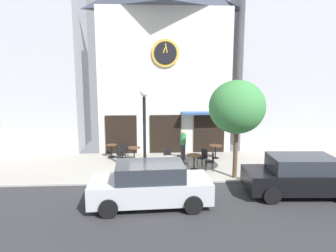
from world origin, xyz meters
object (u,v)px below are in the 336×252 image
(street_lamp, at_px, (145,132))
(cafe_chair_by_entrance, at_px, (211,160))
(street_tree, at_px, (237,107))
(cafe_chair_mid_row, at_px, (182,162))
(cafe_chair_right_end, at_px, (168,157))
(cafe_chair_curbside, at_px, (120,154))
(cafe_table_near_door, at_px, (134,151))
(parked_car_black, at_px, (301,176))
(cafe_table_center_left, at_px, (194,159))
(pedestrian_green, at_px, (183,144))
(parked_car_silver, at_px, (150,185))
(cafe_table_rightmost, at_px, (112,149))
(cafe_chair_near_tree, at_px, (126,147))
(cafe_chair_under_awning, at_px, (122,150))
(cafe_table_center, at_px, (168,161))
(cafe_table_center_right, at_px, (216,149))
(cafe_chair_facing_street, at_px, (203,156))

(street_lamp, height_order, cafe_chair_by_entrance, street_lamp)
(street_tree, xyz_separation_m, cafe_chair_mid_row, (-2.35, 0.79, -2.72))
(cafe_chair_right_end, relative_size, cafe_chair_curbside, 1.00)
(cafe_table_near_door, distance_m, parked_car_black, 8.53)
(cafe_chair_right_end, bearing_deg, cafe_table_center_left, -22.15)
(street_lamp, xyz_separation_m, pedestrian_green, (2.07, 2.64, -1.20))
(street_lamp, height_order, parked_car_silver, street_lamp)
(cafe_table_rightmost, bearing_deg, cafe_chair_by_entrance, -28.70)
(cafe_table_near_door, height_order, cafe_chair_right_end, cafe_chair_right_end)
(cafe_chair_near_tree, xyz_separation_m, parked_car_black, (7.28, -6.10, 0.23))
(cafe_table_rightmost, xyz_separation_m, cafe_table_center_left, (4.39, -2.64, 0.08))
(cafe_chair_by_entrance, distance_m, parked_car_silver, 4.84)
(cafe_chair_mid_row, xyz_separation_m, parked_car_silver, (-1.53, -3.53, 0.23))
(street_tree, height_order, cafe_chair_curbside, street_tree)
(cafe_table_rightmost, bearing_deg, street_lamp, -59.91)
(cafe_table_rightmost, bearing_deg, parked_car_black, -36.60)
(cafe_chair_under_awning, bearing_deg, cafe_table_center, -44.78)
(cafe_table_near_door, distance_m, cafe_table_center_right, 4.58)
(cafe_table_rightmost, xyz_separation_m, pedestrian_green, (4.04, -0.76, 0.39))
(street_tree, relative_size, cafe_chair_by_entrance, 4.95)
(parked_car_silver, bearing_deg, cafe_chair_by_entrance, 51.96)
(cafe_chair_facing_street, distance_m, parked_car_silver, 5.33)
(cafe_chair_curbside, bearing_deg, cafe_table_rightmost, 114.96)
(parked_car_black, bearing_deg, cafe_chair_near_tree, 140.06)
(street_lamp, distance_m, cafe_table_center_left, 2.95)
(cafe_chair_near_tree, relative_size, pedestrian_green, 0.54)
(cafe_table_center, bearing_deg, cafe_table_near_door, 129.56)
(cafe_table_center_right, distance_m, cafe_chair_curbside, 5.34)
(cafe_table_center, bearing_deg, street_lamp, -159.84)
(street_lamp, bearing_deg, cafe_chair_near_tree, 108.17)
(cafe_table_center, bearing_deg, pedestrian_green, 66.94)
(cafe_table_center, xyz_separation_m, parked_car_silver, (-0.88, -3.66, 0.21))
(street_tree, bearing_deg, cafe_chair_right_end, 149.03)
(cafe_table_near_door, xyz_separation_m, parked_car_black, (6.78, -5.17, 0.23))
(street_tree, bearing_deg, cafe_table_rightmost, 147.28)
(street_tree, distance_m, cafe_chair_curbside, 6.65)
(street_lamp, height_order, cafe_table_center_left, street_lamp)
(cafe_table_rightmost, bearing_deg, cafe_chair_right_end, -34.35)
(cafe_table_rightmost, bearing_deg, cafe_chair_facing_street, -22.83)
(cafe_chair_near_tree, relative_size, cafe_chair_facing_street, 1.00)
(cafe_table_center, xyz_separation_m, cafe_chair_facing_street, (1.85, 0.90, -0.02))
(cafe_chair_under_awning, xyz_separation_m, cafe_chair_curbside, (-0.05, -0.73, 0.00))
(cafe_chair_by_entrance, height_order, parked_car_silver, parked_car_silver)
(cafe_chair_by_entrance, height_order, pedestrian_green, pedestrian_green)
(cafe_table_near_door, distance_m, cafe_chair_facing_street, 3.81)
(cafe_chair_right_end, xyz_separation_m, cafe_chair_mid_row, (0.64, -1.01, 0.00))
(pedestrian_green, bearing_deg, cafe_table_center_left, -79.44)
(street_lamp, xyz_separation_m, cafe_chair_curbside, (-1.37, 2.10, -1.53))
(cafe_table_center_left, distance_m, parked_car_silver, 4.56)
(cafe_chair_right_end, height_order, cafe_chair_mid_row, same)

